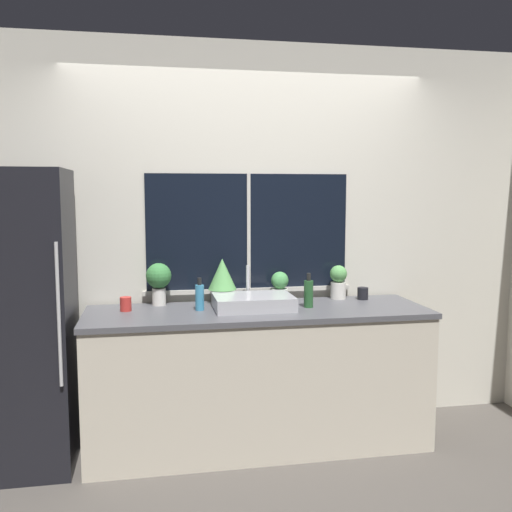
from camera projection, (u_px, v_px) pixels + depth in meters
name	position (u px, v px, depth m)	size (l,w,h in m)	color
ground_plane	(268.00, 467.00, 3.48)	(14.00, 14.00, 0.00)	#4C4742
wall_back	(248.00, 237.00, 4.05)	(8.00, 0.09, 2.70)	beige
wall_right	(461.00, 227.00, 5.18)	(0.06, 7.00, 2.70)	beige
counter	(258.00, 377.00, 3.76)	(2.22, 0.69, 0.91)	beige
refrigerator	(15.00, 321.00, 3.42)	(0.66, 0.62, 1.81)	black
sink	(253.00, 302.00, 3.71)	(0.51, 0.41, 0.26)	#ADADB2
potted_plant_far_left	(159.00, 279.00, 3.82)	(0.17, 0.17, 0.29)	silver
potted_plant_center_left	(222.00, 277.00, 3.90)	(0.19, 0.19, 0.31)	silver
potted_plant_center_right	(280.00, 286.00, 3.98)	(0.12, 0.12, 0.21)	silver
potted_plant_far_right	(338.00, 281.00, 4.06)	(0.12, 0.12, 0.24)	silver
soap_bottle	(200.00, 297.00, 3.67)	(0.06, 0.06, 0.21)	teal
bottle_tall	(309.00, 293.00, 3.76)	(0.06, 0.06, 0.23)	#235128
mug_red	(126.00, 304.00, 3.65)	(0.07, 0.07, 0.09)	#B72D28
mug_black	(363.00, 293.00, 4.04)	(0.08, 0.08, 0.09)	black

